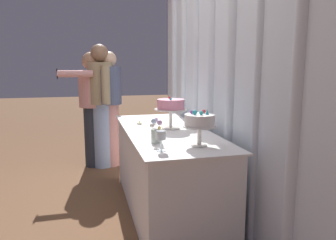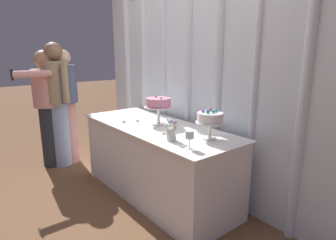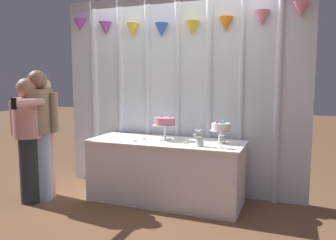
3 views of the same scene
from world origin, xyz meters
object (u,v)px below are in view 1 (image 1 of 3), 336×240
(cake_display_nearright, at_px, (200,122))
(tealight_far_left, at_px, (140,123))
(cake_display_nearleft, at_px, (171,106))
(guest_man_dark_suit, at_px, (101,101))
(cake_table, at_px, (166,169))
(tealight_near_left, at_px, (154,124))
(guest_man_pink_jacket, at_px, (110,104))
(tealight_near_right, at_px, (160,136))
(wine_glass, at_px, (161,136))
(guest_girl_blue_dress, at_px, (92,105))
(flower_vase, at_px, (156,132))

(cake_display_nearright, distance_m, tealight_far_left, 1.04)
(cake_display_nearleft, relative_size, guest_man_dark_suit, 0.19)
(cake_table, height_order, tealight_near_left, tealight_near_left)
(guest_man_pink_jacket, bearing_deg, tealight_near_left, 15.22)
(tealight_far_left, bearing_deg, tealight_near_left, 66.49)
(cake_display_nearright, height_order, tealight_near_left, cake_display_nearright)
(cake_table, xyz_separation_m, guest_man_dark_suit, (-1.46, -0.51, 0.51))
(cake_display_nearleft, distance_m, tealight_far_left, 0.43)
(tealight_near_right, bearing_deg, tealight_near_left, 172.92)
(wine_glass, height_order, tealight_far_left, wine_glass)
(tealight_near_left, relative_size, guest_girl_blue_dress, 0.03)
(tealight_near_left, bearing_deg, tealight_far_left, -113.51)
(cake_display_nearleft, xyz_separation_m, tealight_far_left, (-0.29, -0.25, -0.20))
(flower_vase, distance_m, tealight_near_right, 0.21)
(guest_girl_blue_dress, distance_m, guest_man_pink_jacket, 0.24)
(cake_display_nearright, xyz_separation_m, guest_girl_blue_dress, (-2.20, -0.71, -0.11))
(guest_man_dark_suit, bearing_deg, tealight_near_left, 20.81)
(tealight_near_left, relative_size, guest_man_pink_jacket, 0.03)
(cake_display_nearleft, bearing_deg, guest_man_pink_jacket, -163.05)
(cake_display_nearleft, xyz_separation_m, cake_display_nearright, (0.69, 0.03, -0.03))
(cake_display_nearleft, xyz_separation_m, tealight_near_right, (0.32, -0.18, -0.20))
(cake_display_nearleft, height_order, guest_man_dark_suit, guest_man_dark_suit)
(cake_display_nearright, xyz_separation_m, guest_man_pink_jacket, (-2.16, -0.48, -0.10))
(tealight_near_left, bearing_deg, cake_display_nearleft, 25.51)
(guest_man_dark_suit, bearing_deg, flower_vase, 9.31)
(cake_table, distance_m, cake_display_nearleft, 0.60)
(flower_vase, relative_size, guest_man_dark_suit, 0.12)
(cake_display_nearleft, bearing_deg, flower_vase, -25.71)
(cake_display_nearleft, distance_m, tealight_near_left, 0.33)
(tealight_near_left, xyz_separation_m, guest_man_pink_jacket, (-1.23, -0.34, 0.07))
(cake_display_nearleft, distance_m, guest_man_dark_suit, 1.55)
(tealight_far_left, bearing_deg, tealight_near_right, 6.07)
(cake_display_nearright, bearing_deg, tealight_near_right, -149.81)
(tealight_near_left, distance_m, guest_man_dark_suit, 1.29)
(flower_vase, height_order, guest_girl_blue_dress, guest_girl_blue_dress)
(cake_table, height_order, tealight_near_right, tealight_near_right)
(guest_man_pink_jacket, relative_size, guest_man_dark_suit, 0.95)
(guest_man_pink_jacket, bearing_deg, tealight_near_right, 8.45)
(wine_glass, relative_size, tealight_near_right, 3.59)
(cake_display_nearright, xyz_separation_m, tealight_near_left, (-0.93, -0.14, -0.17))
(cake_display_nearleft, relative_size, guest_man_pink_jacket, 0.20)
(cake_table, xyz_separation_m, flower_vase, (0.49, -0.19, 0.46))
(cake_display_nearright, relative_size, tealight_near_right, 6.84)
(tealight_near_left, bearing_deg, cake_display_nearright, 8.90)
(cake_display_nearleft, height_order, guest_man_pink_jacket, guest_man_pink_jacket)
(cake_table, bearing_deg, guest_man_dark_suit, -160.70)
(cake_display_nearleft, height_order, tealight_near_right, cake_display_nearleft)
(flower_vase, bearing_deg, tealight_far_left, 179.87)
(flower_vase, distance_m, guest_man_dark_suit, 1.98)
(wine_glass, height_order, tealight_near_left, wine_glass)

